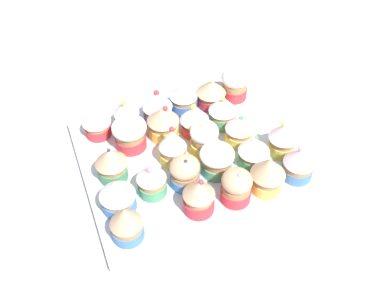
% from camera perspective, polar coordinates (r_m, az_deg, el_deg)
% --- Properties ---
extents(ground_plane, '(1.80, 1.80, 0.03)m').
position_cam_1_polar(ground_plane, '(0.89, 0.00, -2.57)').
color(ground_plane, '#9E9EA3').
extents(baking_tray, '(0.43, 0.36, 0.01)m').
position_cam_1_polar(baking_tray, '(0.87, 0.00, -1.65)').
color(baking_tray, silver).
rests_on(baking_tray, ground_plane).
extents(cupcake_0, '(0.06, 0.06, 0.08)m').
position_cam_1_polar(cupcake_0, '(0.98, 5.63, 7.96)').
color(cupcake_0, '#D1333D').
rests_on(cupcake_0, baking_tray).
extents(cupcake_1, '(0.06, 0.06, 0.07)m').
position_cam_1_polar(cupcake_1, '(0.96, 2.52, 6.74)').
color(cupcake_1, '#D1333D').
rests_on(cupcake_1, baking_tray).
extents(cupcake_2, '(0.06, 0.06, 0.07)m').
position_cam_1_polar(cupcake_2, '(0.94, -1.10, 6.19)').
color(cupcake_2, '#477AC6').
rests_on(cupcake_2, baking_tray).
extents(cupcake_3, '(0.06, 0.06, 0.08)m').
position_cam_1_polar(cupcake_3, '(0.92, -4.54, 4.98)').
color(cupcake_3, '#477AC6').
rests_on(cupcake_3, baking_tray).
extents(cupcake_4, '(0.05, 0.05, 0.08)m').
position_cam_1_polar(cupcake_4, '(0.91, -8.53, 3.86)').
color(cupcake_4, '#D1333D').
rests_on(cupcake_4, baking_tray).
extents(cupcake_5, '(0.06, 0.06, 0.07)m').
position_cam_1_polar(cupcake_5, '(0.90, -12.37, 2.94)').
color(cupcake_5, '#D1333D').
rests_on(cupcake_5, baking_tray).
extents(cupcake_6, '(0.06, 0.06, 0.08)m').
position_cam_1_polar(cupcake_6, '(0.91, 4.03, 4.36)').
color(cupcake_6, '#4C9E6B').
rests_on(cupcake_6, baking_tray).
extents(cupcake_7, '(0.06, 0.06, 0.07)m').
position_cam_1_polar(cupcake_7, '(0.89, 0.32, 3.27)').
color(cupcake_7, '#D1333D').
rests_on(cupcake_7, baking_tray).
extents(cupcake_8, '(0.07, 0.07, 0.08)m').
position_cam_1_polar(cupcake_8, '(0.88, -3.78, 2.92)').
color(cupcake_8, '#EFC651').
rests_on(cupcake_8, baking_tray).
extents(cupcake_9, '(0.07, 0.07, 0.07)m').
position_cam_1_polar(cupcake_9, '(0.87, -8.11, 1.45)').
color(cupcake_9, '#D1333D').
rests_on(cupcake_9, baking_tray).
extents(cupcake_10, '(0.06, 0.06, 0.07)m').
position_cam_1_polar(cupcake_10, '(0.87, 6.24, 1.84)').
color(cupcake_10, '#EFC651').
rests_on(cupcake_10, baking_tray).
extents(cupcake_11, '(0.06, 0.06, 0.08)m').
position_cam_1_polar(cupcake_11, '(0.85, 1.64, 0.72)').
color(cupcake_11, '#EFC651').
rests_on(cupcake_11, baking_tray).
extents(cupcake_12, '(0.05, 0.05, 0.08)m').
position_cam_1_polar(cupcake_12, '(0.83, -2.63, -0.11)').
color(cupcake_12, '#EFC651').
rests_on(cupcake_12, baking_tray).
extents(cupcake_13, '(0.06, 0.06, 0.08)m').
position_cam_1_polar(cupcake_13, '(0.81, -10.51, -2.30)').
color(cupcake_13, '#4C9E6B').
rests_on(cupcake_13, baking_tray).
extents(cupcake_14, '(0.06, 0.06, 0.08)m').
position_cam_1_polar(cupcake_14, '(0.86, 11.85, 0.85)').
color(cupcake_14, '#EFC651').
rests_on(cupcake_14, baking_tray).
extents(cupcake_15, '(0.06, 0.06, 0.07)m').
position_cam_1_polar(cupcake_15, '(0.84, 8.07, -0.89)').
color(cupcake_15, '#4C9E6B').
rests_on(cupcake_15, baking_tray).
extents(cupcake_16, '(0.07, 0.07, 0.06)m').
position_cam_1_polar(cupcake_16, '(0.82, 3.26, -2.03)').
color(cupcake_16, '#4C9E6B').
rests_on(cupcake_16, baking_tray).
extents(cupcake_17, '(0.06, 0.06, 0.07)m').
position_cam_1_polar(cupcake_17, '(0.79, -0.93, -3.65)').
color(cupcake_17, '#477AC6').
rests_on(cupcake_17, baking_tray).
extents(cupcake_18, '(0.05, 0.05, 0.07)m').
position_cam_1_polar(cupcake_18, '(0.78, -5.30, -4.65)').
color(cupcake_18, '#4C9E6B').
rests_on(cupcake_18, baking_tray).
extents(cupcake_19, '(0.06, 0.06, 0.07)m').
position_cam_1_polar(cupcake_19, '(0.77, -9.70, -6.56)').
color(cupcake_19, '#477AC6').
rests_on(cupcake_19, baking_tray).
extents(cupcake_20, '(0.06, 0.06, 0.08)m').
position_cam_1_polar(cupcake_20, '(0.83, 13.79, -2.29)').
color(cupcake_20, '#477AC6').
rests_on(cupcake_20, baking_tray).
extents(cupcake_21, '(0.06, 0.06, 0.08)m').
position_cam_1_polar(cupcake_21, '(0.79, 9.87, -3.81)').
color(cupcake_21, '#EFC651').
rests_on(cupcake_21, baking_tray).
extents(cupcake_22, '(0.05, 0.05, 0.07)m').
position_cam_1_polar(cupcake_22, '(0.77, 5.81, -5.50)').
color(cupcake_22, '#D1333D').
rests_on(cupcake_22, baking_tray).
extents(cupcake_23, '(0.06, 0.06, 0.08)m').
position_cam_1_polar(cupcake_23, '(0.76, 0.90, -6.79)').
color(cupcake_23, '#D1333D').
rests_on(cupcake_23, baking_tray).
extents(cupcake_24, '(0.06, 0.06, 0.07)m').
position_cam_1_polar(cupcake_24, '(0.73, -8.56, -10.14)').
color(cupcake_24, '#477AC6').
rests_on(cupcake_24, baking_tray).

